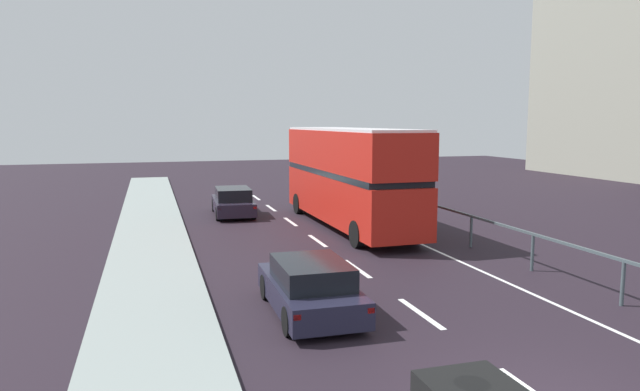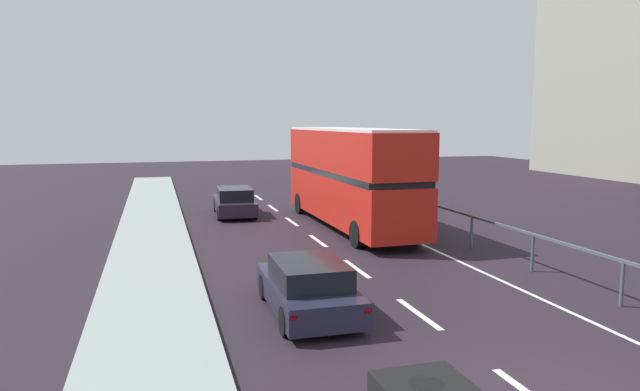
# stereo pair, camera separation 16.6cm
# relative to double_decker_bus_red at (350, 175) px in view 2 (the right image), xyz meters

# --- Properties ---
(lane_paint_markings) EXTENTS (3.69, 46.00, 0.01)m
(lane_paint_markings) POSITION_rel_double_decker_bus_red_xyz_m (0.02, -7.71, -2.28)
(lane_paint_markings) COLOR silver
(lane_paint_markings) RESTS_ON ground
(bridge_side_railing) EXTENTS (0.10, 42.00, 1.19)m
(bridge_side_railing) POSITION_rel_double_decker_bus_red_xyz_m (2.94, -6.85, -1.34)
(bridge_side_railing) COLOR #445156
(bridge_side_railing) RESTS_ON ground
(double_decker_bus_red) EXTENTS (2.65, 11.18, 4.27)m
(double_decker_bus_red) POSITION_rel_double_decker_bus_red_xyz_m (0.00, 0.00, 0.00)
(double_decker_bus_red) COLOR red
(double_decker_bus_red) RESTS_ON ground
(hatchback_car_near) EXTENTS (1.87, 4.08, 1.31)m
(hatchback_car_near) POSITION_rel_double_decker_bus_red_xyz_m (-4.64, -10.42, -1.65)
(hatchback_car_near) COLOR #1F1F32
(hatchback_car_near) RESTS_ON ground
(sedan_car_ahead) EXTENTS (2.00, 4.35, 1.36)m
(sedan_car_ahead) POSITION_rel_double_decker_bus_red_xyz_m (-4.37, 4.53, -1.63)
(sedan_car_ahead) COLOR #221D2C
(sedan_car_ahead) RESTS_ON ground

